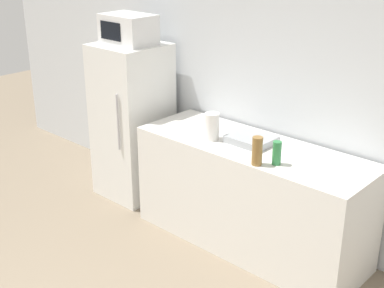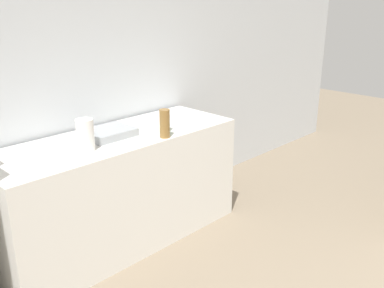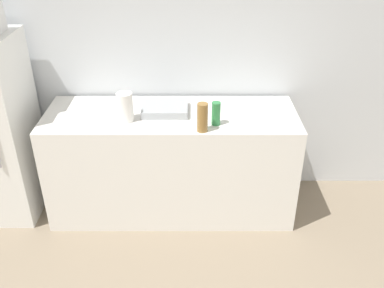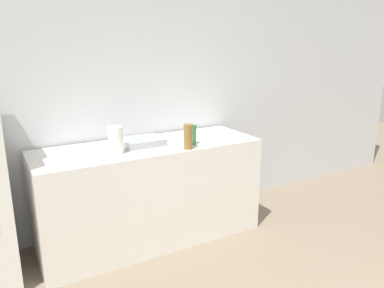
% 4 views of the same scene
% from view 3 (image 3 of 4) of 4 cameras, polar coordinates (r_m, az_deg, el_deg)
% --- Properties ---
extents(wall_back, '(8.00, 0.06, 2.60)m').
position_cam_3_polar(wall_back, '(3.76, -2.95, 11.85)').
color(wall_back, silver).
rests_on(wall_back, ground_plane).
extents(counter, '(2.07, 0.72, 0.94)m').
position_cam_3_polar(counter, '(3.73, -2.54, -2.42)').
color(counter, silver).
rests_on(counter, ground_plane).
extents(sink_basin, '(0.37, 0.31, 0.06)m').
position_cam_3_polar(sink_basin, '(3.53, -3.46, 4.77)').
color(sink_basin, '#9EA3A8').
rests_on(sink_basin, counter).
extents(bottle_tall, '(0.08, 0.08, 0.22)m').
position_cam_3_polar(bottle_tall, '(3.18, 1.55, 3.55)').
color(bottle_tall, olive).
rests_on(bottle_tall, counter).
extents(bottle_short, '(0.07, 0.07, 0.19)m').
position_cam_3_polar(bottle_short, '(3.29, 3.37, 4.07)').
color(bottle_short, '#2D7F42').
rests_on(bottle_short, counter).
extents(paper_towel_roll, '(0.13, 0.13, 0.23)m').
position_cam_3_polar(paper_towel_roll, '(3.38, -8.76, 4.90)').
color(paper_towel_roll, white).
rests_on(paper_towel_roll, counter).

